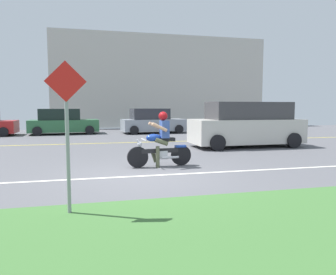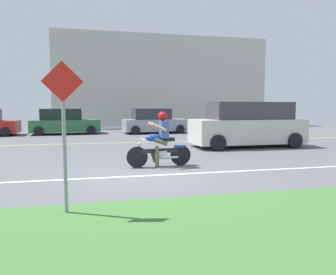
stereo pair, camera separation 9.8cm
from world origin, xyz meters
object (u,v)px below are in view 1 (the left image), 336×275
Objects in this scene: motorcyclist at (160,143)px; parked_car_1 at (63,122)px; suv_nearby at (247,125)px; parked_car_2 at (152,122)px; street_sign at (67,123)px.

parked_car_1 reaches higher than motorcyclist.
motorcyclist is 5.93m from suv_nearby.
suv_nearby reaches higher than parked_car_2.
parked_car_2 is 1.75× the size of street_sign.
suv_nearby is (4.64, 3.68, 0.27)m from motorcyclist.
street_sign is (-6.92, -7.49, 0.54)m from suv_nearby.
parked_car_2 is at bearing 74.73° from street_sign.
street_sign reaches higher than parked_car_2.
parked_car_2 is (-2.66, 8.12, -0.19)m from suv_nearby.
suv_nearby reaches higher than parked_car_1.
parked_car_1 is 16.22m from street_sign.
street_sign is at bearing -132.73° from suv_nearby.
street_sign is at bearing -84.88° from parked_car_1.
parked_car_1 is 1.80× the size of street_sign.
parked_car_2 is at bearing -5.25° from parked_car_1.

